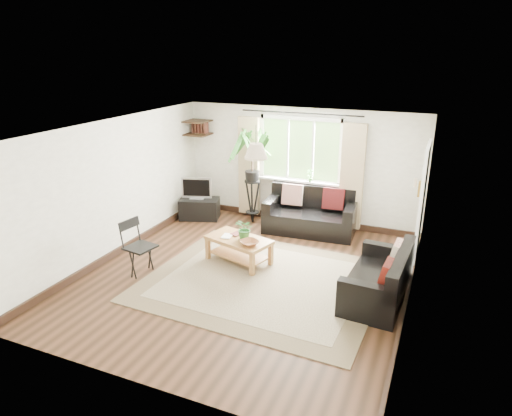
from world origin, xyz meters
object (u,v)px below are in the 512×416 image
at_px(coffee_table, 239,250).
at_px(tv_stand, 200,209).
at_px(sofa_right, 378,276).
at_px(sofa_back, 310,212).
at_px(palm_stand, 252,177).
at_px(folding_chair, 140,248).

distance_m(coffee_table, tv_stand, 2.35).
bearing_deg(sofa_right, tv_stand, -111.87).
xyz_separation_m(sofa_back, coffee_table, (-0.73, -1.82, -0.19)).
relative_size(coffee_table, palm_stand, 0.56).
distance_m(coffee_table, folding_chair, 1.64).
xyz_separation_m(sofa_back, tv_stand, (-2.42, -0.20, -0.20)).
relative_size(coffee_table, folding_chair, 1.21).
xyz_separation_m(tv_stand, palm_stand, (1.14, 0.26, 0.76)).
distance_m(sofa_back, palm_stand, 1.41).
xyz_separation_m(sofa_right, coffee_table, (-2.38, 0.29, -0.15)).
bearing_deg(palm_stand, sofa_right, -36.50).
xyz_separation_m(coffee_table, folding_chair, (-1.29, -1.00, 0.23)).
relative_size(sofa_right, palm_stand, 0.80).
distance_m(palm_stand, folding_chair, 3.02).
bearing_deg(tv_stand, folding_chair, -99.34).
relative_size(sofa_right, tv_stand, 1.90).
bearing_deg(sofa_back, folding_chair, -129.55).
bearing_deg(coffee_table, sofa_back, 68.27).
bearing_deg(sofa_back, coffee_table, -115.73).
bearing_deg(coffee_table, tv_stand, 136.21).
distance_m(tv_stand, palm_stand, 1.39).
xyz_separation_m(palm_stand, folding_chair, (-0.73, -2.88, -0.53)).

